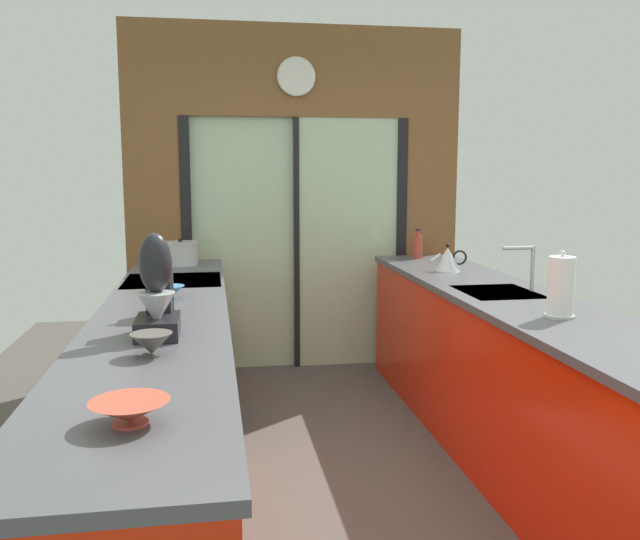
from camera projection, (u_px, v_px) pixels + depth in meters
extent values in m
cube|color=#4C4742|center=(338.00, 458.00, 3.72)|extent=(5.04, 7.60, 0.02)
cube|color=brown|center=(295.00, 71.00, 5.14)|extent=(2.64, 0.08, 0.70)
cube|color=#B2D1AD|center=(244.00, 245.00, 5.29)|extent=(0.80, 0.02, 2.00)
cube|color=#B2D1AD|center=(348.00, 244.00, 5.38)|extent=(0.80, 0.02, 2.00)
cube|color=black|center=(187.00, 246.00, 5.20)|extent=(0.08, 0.10, 2.00)
cube|color=black|center=(400.00, 243.00, 5.47)|extent=(0.08, 0.10, 2.00)
cube|color=black|center=(296.00, 245.00, 5.33)|extent=(0.04, 0.10, 2.00)
cube|color=brown|center=(154.00, 247.00, 5.16)|extent=(0.42, 0.08, 2.00)
cube|color=brown|center=(429.00, 242.00, 5.51)|extent=(0.42, 0.08, 2.00)
cylinder|color=white|center=(296.00, 76.00, 5.08)|extent=(0.28, 0.03, 0.28)
torus|color=beige|center=(296.00, 76.00, 5.08)|extent=(0.30, 0.02, 0.30)
cube|color=red|center=(155.00, 464.00, 2.61)|extent=(0.58, 2.55, 0.88)
cube|color=red|center=(180.00, 332.00, 4.76)|extent=(0.58, 0.65, 0.88)
cube|color=#4C4C51|center=(162.00, 316.00, 3.15)|extent=(0.62, 3.80, 0.04)
cube|color=red|center=(518.00, 389.00, 3.51)|extent=(0.58, 3.80, 0.88)
cube|color=#4C4C51|center=(522.00, 304.00, 3.44)|extent=(0.62, 3.80, 0.04)
cube|color=#B7BABC|center=(498.00, 296.00, 3.68)|extent=(0.40, 0.48, 0.05)
cylinder|color=#B7BABC|center=(533.00, 268.00, 3.69)|extent=(0.02, 0.02, 0.25)
cylinder|color=#B7BABC|center=(518.00, 248.00, 3.66)|extent=(0.18, 0.02, 0.02)
cube|color=black|center=(175.00, 356.00, 4.15)|extent=(0.58, 0.60, 0.88)
cube|color=black|center=(223.00, 348.00, 4.19)|extent=(0.01, 0.48, 0.28)
cube|color=black|center=(173.00, 282.00, 4.08)|extent=(0.58, 0.60, 0.03)
cylinder|color=#B7BABC|center=(223.00, 303.00, 3.97)|extent=(0.02, 0.04, 0.04)
cylinder|color=#B7BABC|center=(223.00, 298.00, 4.14)|extent=(0.02, 0.04, 0.04)
cylinder|color=#B7BABC|center=(222.00, 293.00, 4.32)|extent=(0.02, 0.04, 0.04)
cylinder|color=#BC4C38|center=(130.00, 423.00, 1.74)|extent=(0.10, 0.10, 0.01)
cone|color=#BC4C38|center=(130.00, 411.00, 1.74)|extent=(0.21, 0.21, 0.06)
cylinder|color=#514C47|center=(152.00, 355.00, 2.39)|extent=(0.07, 0.07, 0.01)
cone|color=#514C47|center=(152.00, 344.00, 2.38)|extent=(0.15, 0.15, 0.08)
cylinder|color=teal|center=(170.00, 298.00, 3.46)|extent=(0.07, 0.07, 0.01)
cone|color=teal|center=(170.00, 292.00, 3.46)|extent=(0.15, 0.15, 0.06)
cube|color=black|center=(164.00, 294.00, 3.04)|extent=(0.08, 0.14, 0.20)
cylinder|color=black|center=(157.00, 269.00, 3.02)|extent=(0.02, 0.02, 0.05)
cylinder|color=black|center=(161.00, 265.00, 3.02)|extent=(0.02, 0.02, 0.08)
cylinder|color=black|center=(165.00, 268.00, 3.03)|extent=(0.02, 0.02, 0.06)
cylinder|color=black|center=(169.00, 267.00, 3.03)|extent=(0.02, 0.02, 0.06)
cube|color=black|center=(158.00, 327.00, 2.67)|extent=(0.17, 0.26, 0.08)
cube|color=black|center=(159.00, 288.00, 2.75)|extent=(0.10, 0.08, 0.20)
ellipsoid|color=black|center=(155.00, 263.00, 2.62)|extent=(0.13, 0.12, 0.24)
cone|color=#B7BABC|center=(157.00, 309.00, 2.63)|extent=(0.15, 0.15, 0.13)
cylinder|color=#B7BABC|center=(181.00, 254.00, 4.73)|extent=(0.24, 0.24, 0.15)
cylinder|color=#B7BABC|center=(180.00, 243.00, 4.72)|extent=(0.25, 0.25, 0.01)
sphere|color=black|center=(180.00, 240.00, 4.72)|extent=(0.03, 0.03, 0.03)
cone|color=#B7BABC|center=(447.00, 259.00, 4.46)|extent=(0.18, 0.18, 0.16)
sphere|color=black|center=(448.00, 246.00, 4.45)|extent=(0.03, 0.03, 0.03)
cylinder|color=#B7BABC|center=(436.00, 258.00, 4.44)|extent=(0.08, 0.02, 0.07)
torus|color=black|center=(460.00, 258.00, 4.47)|extent=(0.10, 0.01, 0.10)
cylinder|color=#B23D2D|center=(418.00, 247.00, 5.10)|extent=(0.07, 0.07, 0.18)
cylinder|color=#B23D2D|center=(418.00, 233.00, 5.08)|extent=(0.03, 0.03, 0.04)
cylinder|color=black|center=(418.00, 230.00, 5.08)|extent=(0.04, 0.04, 0.01)
cylinder|color=#B7BABC|center=(559.00, 316.00, 3.03)|extent=(0.13, 0.13, 0.01)
cylinder|color=white|center=(561.00, 286.00, 3.01)|extent=(0.12, 0.12, 0.27)
sphere|color=#B7BABC|center=(563.00, 253.00, 2.99)|extent=(0.03, 0.03, 0.03)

